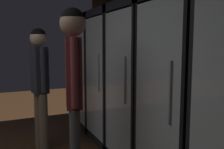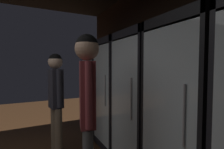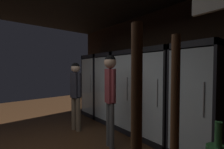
{
  "view_description": "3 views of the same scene",
  "coord_description": "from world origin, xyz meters",
  "views": [
    {
      "loc": [
        2.02,
        1.18,
        1.42
      ],
      "look_at": [
        -1.14,
        2.61,
        1.01
      ],
      "focal_mm": 40.25,
      "sensor_mm": 36.0,
      "label": 1
    },
    {
      "loc": [
        1.38,
        1.28,
        1.44
      ],
      "look_at": [
        -1.26,
        2.6,
        1.29
      ],
      "focal_mm": 26.87,
      "sensor_mm": 36.0,
      "label": 2
    },
    {
      "loc": [
        2.03,
        0.01,
        1.48
      ],
      "look_at": [
        -0.78,
        2.35,
        1.35
      ],
      "focal_mm": 24.25,
      "sensor_mm": 36.0,
      "label": 3
    }
  ],
  "objects": [
    {
      "name": "cooler_far_left",
      "position": [
        -2.02,
        2.73,
        0.94
      ],
      "size": [
        0.73,
        0.62,
        1.91
      ],
      "color": "black",
      "rests_on": "ground"
    },
    {
      "name": "cooler_center",
      "position": [
        -0.51,
        2.73,
        0.94
      ],
      "size": [
        0.73,
        0.62,
        1.91
      ],
      "color": "black",
      "rests_on": "ground"
    },
    {
      "name": "shopper_near",
      "position": [
        -0.15,
        1.78,
        1.15
      ],
      "size": [
        0.31,
        0.23,
        1.74
      ],
      "color": "#4C4C4C",
      "rests_on": "ground"
    },
    {
      "name": "shopper_far",
      "position": [
        -1.31,
        1.65,
        0.99
      ],
      "size": [
        0.34,
        0.22,
        1.63
      ],
      "color": "#72604C",
      "rests_on": "ground"
    },
    {
      "name": "cooler_left",
      "position": [
        -1.27,
        2.73,
        0.94
      ],
      "size": [
        0.73,
        0.62,
        1.91
      ],
      "color": "black",
      "rests_on": "ground"
    },
    {
      "name": "cooler_right",
      "position": [
        0.25,
        2.73,
        0.94
      ],
      "size": [
        0.73,
        0.62,
        1.91
      ],
      "color": "black",
      "rests_on": "ground"
    },
    {
      "name": "wall_back",
      "position": [
        0.0,
        3.03,
        1.4
      ],
      "size": [
        6.0,
        0.06,
        2.8
      ],
      "primitive_type": "cube",
      "color": "black",
      "rests_on": "ground"
    }
  ]
}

